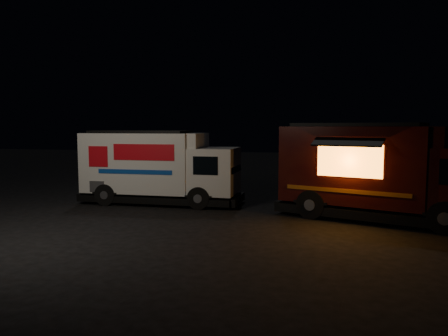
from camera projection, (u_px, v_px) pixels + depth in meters
ground at (171, 223)px, 14.25m from camera, size 80.00×80.00×0.00m
white_truck at (161, 167)px, 17.87m from camera, size 6.59×2.27×2.98m
red_truck at (385, 172)px, 14.60m from camera, size 7.48×4.80×3.27m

